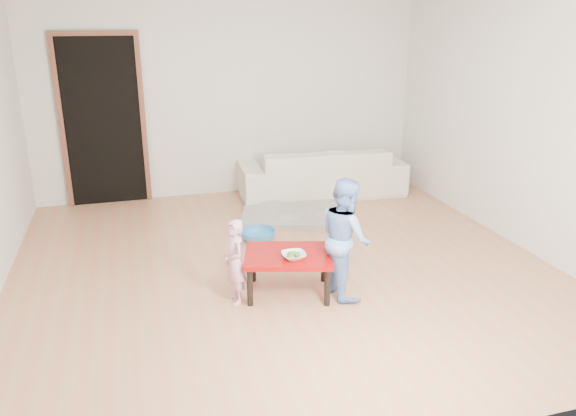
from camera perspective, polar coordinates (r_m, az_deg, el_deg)
name	(u,v)px	position (r m, az deg, el deg)	size (l,w,h in m)	color
floor	(282,265)	(5.42, -0.59, -5.84)	(5.00, 5.00, 0.01)	#BC7750
back_wall	(230,95)	(7.42, -5.87, 11.35)	(5.00, 0.02, 2.60)	silver
right_wall	(522,118)	(6.16, 22.67, 8.42)	(0.02, 5.00, 2.60)	silver
doorway	(103,123)	(7.34, -18.27, 8.24)	(1.02, 0.08, 2.11)	brown
sofa	(321,171)	(7.47, 3.40, 3.75)	(2.16, 0.84, 0.63)	silver
cushion	(306,164)	(7.20, 1.89, 4.49)	(0.45, 0.40, 0.12)	orange
red_table	(289,273)	(4.84, 0.05, -6.64)	(0.73, 0.55, 0.37)	#8F0807
bowl	(294,256)	(4.66, 0.59, -4.86)	(0.20, 0.20, 0.05)	white
broccoli	(294,255)	(4.66, 0.59, -4.82)	(0.12, 0.12, 0.06)	#2D5919
child_pink	(235,262)	(4.64, -5.44, -5.48)	(0.26, 0.17, 0.73)	pink
child_blue	(345,237)	(4.73, 5.83, -2.99)	(0.50, 0.39, 1.03)	#5684C8
basin	(258,236)	(5.98, -3.07, -2.82)	(0.38, 0.38, 0.12)	teal
blanket	(296,212)	(6.75, 0.79, -0.42)	(1.26, 1.05, 0.06)	#AEA599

